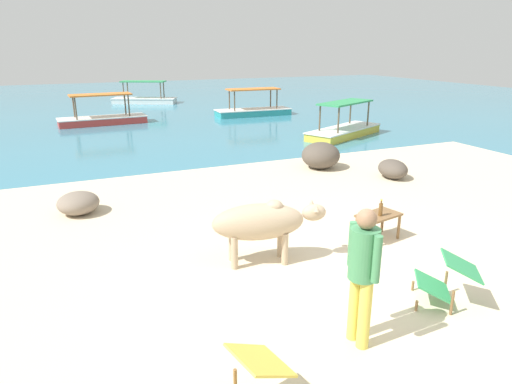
{
  "coord_description": "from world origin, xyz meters",
  "views": [
    {
      "loc": [
        -3.69,
        -4.76,
        3.28
      ],
      "look_at": [
        -0.33,
        3.0,
        0.55
      ],
      "focal_mm": 32.0,
      "sensor_mm": 36.0,
      "label": 1
    }
  ],
  "objects": [
    {
      "name": "low_bench_table",
      "position": [
        1.16,
        1.13,
        0.43
      ],
      "size": [
        0.83,
        0.59,
        0.47
      ],
      "rotation": [
        0.0,
        0.0,
        0.21
      ],
      "color": "brown",
      "rests_on": "sand_beach"
    },
    {
      "name": "boat_teal",
      "position": [
        5.03,
        15.7,
        0.29
      ],
      "size": [
        3.71,
        1.28,
        1.29
      ],
      "rotation": [
        0.0,
        0.0,
        6.25
      ],
      "color": "teal",
      "rests_on": "water_surface"
    },
    {
      "name": "bottle",
      "position": [
        1.14,
        1.06,
        0.63
      ],
      "size": [
        0.07,
        0.07,
        0.3
      ],
      "color": "brown",
      "rests_on": "low_bench_table"
    },
    {
      "name": "deck_chair_far",
      "position": [
        0.66,
        -0.92,
        0.42
      ],
      "size": [
        0.93,
        0.88,
        0.68
      ],
      "rotation": [
        0.0,
        0.0,
        2.5
      ],
      "color": "brown",
      "rests_on": "sand_beach"
    },
    {
      "name": "shore_rock_medium",
      "position": [
        2.79,
        5.72,
        0.4
      ],
      "size": [
        1.28,
        1.26,
        0.72
      ],
      "primitive_type": "ellipsoid",
      "rotation": [
        0.0,
        0.0,
        0.26
      ],
      "color": "brown",
      "rests_on": "sand_beach"
    },
    {
      "name": "boat_red",
      "position": [
        -1.93,
        15.96,
        0.29
      ],
      "size": [
        3.73,
        1.37,
        1.29
      ],
      "rotation": [
        0.0,
        0.0,
        3.2
      ],
      "color": "#C63833",
      "rests_on": "water_surface"
    },
    {
      "name": "boat_white",
      "position": [
        1.09,
        22.73,
        0.29
      ],
      "size": [
        3.81,
        2.64,
        1.29
      ],
      "rotation": [
        0.0,
        0.0,
        2.69
      ],
      "color": "white",
      "rests_on": "water_surface"
    },
    {
      "name": "boat_yellow",
      "position": [
        6.06,
        9.46,
        0.29
      ],
      "size": [
        3.81,
        2.63,
        1.29
      ],
      "rotation": [
        0.0,
        0.0,
        0.45
      ],
      "color": "gold",
      "rests_on": "water_surface"
    },
    {
      "name": "person_standing",
      "position": [
        -0.86,
        -1.15,
        0.99
      ],
      "size": [
        0.32,
        0.51,
        1.62
      ],
      "rotation": [
        0.0,
        0.0,
        0.02
      ],
      "color": "#DBC64C",
      "rests_on": "sand_beach"
    },
    {
      "name": "sand_beach",
      "position": [
        0.0,
        0.0,
        0.02
      ],
      "size": [
        18.0,
        14.0,
        0.04
      ],
      "primitive_type": "cube",
      "color": "beige",
      "rests_on": "ground"
    },
    {
      "name": "shore_rock_large",
      "position": [
        3.97,
        4.15,
        0.28
      ],
      "size": [
        0.81,
        1.0,
        0.47
      ],
      "primitive_type": "ellipsoid",
      "rotation": [
        0.0,
        0.0,
        1.41
      ],
      "color": "brown",
      "rests_on": "sand_beach"
    },
    {
      "name": "cow",
      "position": [
        -1.04,
        1.14,
        0.71
      ],
      "size": [
        1.82,
        0.84,
        1.01
      ],
      "rotation": [
        0.0,
        0.0,
        6.05
      ],
      "color": "tan",
      "rests_on": "sand_beach"
    },
    {
      "name": "water_surface",
      "position": [
        0.0,
        22.0,
        0.0
      ],
      "size": [
        60.0,
        36.0,
        0.03
      ],
      "primitive_type": "cube",
      "color": "teal",
      "rests_on": "ground"
    },
    {
      "name": "deck_chair_near",
      "position": [
        -2.46,
        -1.68,
        0.42
      ],
      "size": [
        0.85,
        0.67,
        0.68
      ],
      "rotation": [
        0.0,
        0.0,
        3.33
      ],
      "color": "brown",
      "rests_on": "sand_beach"
    },
    {
      "name": "shore_rock_small",
      "position": [
        -3.53,
        4.59,
        0.26
      ],
      "size": [
        1.09,
        1.11,
        0.44
      ],
      "primitive_type": "ellipsoid",
      "rotation": [
        0.0,
        0.0,
        1.16
      ],
      "color": "gray",
      "rests_on": "sand_beach"
    }
  ]
}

